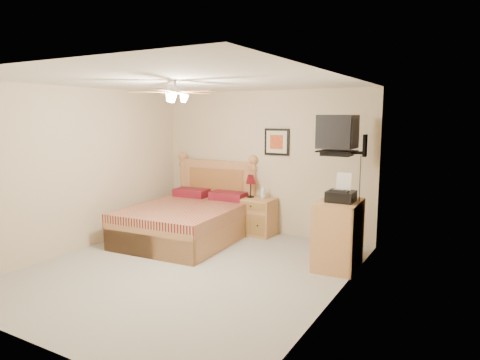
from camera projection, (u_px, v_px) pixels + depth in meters
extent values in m
plane|color=gray|center=(188.00, 269.00, 5.80)|extent=(4.50, 4.50, 0.00)
cube|color=white|center=(185.00, 81.00, 5.43)|extent=(4.00, 4.50, 0.04)
cube|color=#C0AE8D|center=(263.00, 162.00, 7.55)|extent=(4.00, 0.04, 2.50)
cube|color=#C0AE8D|center=(29.00, 212.00, 3.68)|extent=(4.00, 0.04, 2.50)
cube|color=#C0AE8D|center=(82.00, 169.00, 6.60)|extent=(0.04, 4.50, 2.50)
cube|color=#C0AE8D|center=(335.00, 192.00, 4.64)|extent=(0.04, 4.50, 2.50)
cube|color=#AC7648|center=(257.00, 216.00, 7.47)|extent=(0.60, 0.46, 0.65)
imported|color=silver|center=(263.00, 191.00, 7.39)|extent=(0.13, 0.13, 0.25)
cube|color=black|center=(277.00, 142.00, 7.34)|extent=(0.46, 0.04, 0.46)
cube|color=#B2723A|center=(338.00, 234.00, 5.83)|extent=(0.59, 0.81, 0.93)
imported|color=#BDB19B|center=(341.00, 197.00, 6.01)|extent=(0.24, 0.28, 0.02)
imported|color=tan|center=(342.00, 195.00, 6.00)|extent=(0.21, 0.27, 0.02)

